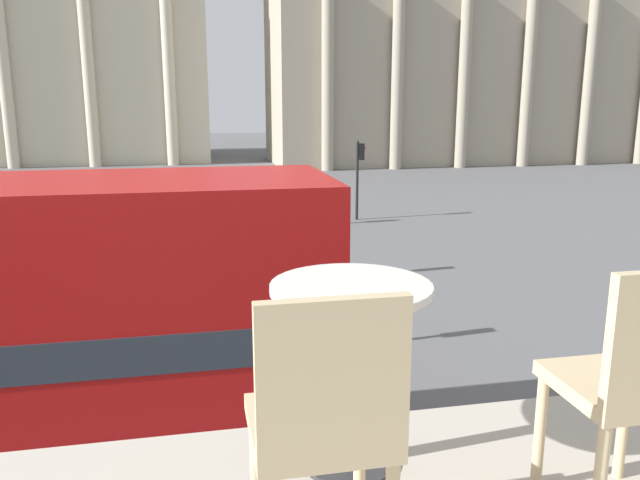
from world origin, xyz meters
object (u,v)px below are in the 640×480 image
pedestrian_grey (100,286)px  pedestrian_red (337,200)px  plaza_building_right (466,61)px  traffic_light_mid (282,207)px  plaza_building_left (23,44)px  pedestrian_black (164,264)px  cafe_dining_table (351,334)px  cafe_chair_1 (636,381)px  traffic_light_near (206,239)px  cafe_chair_0 (324,422)px  traffic_light_far (359,168)px

pedestrian_grey → pedestrian_red: 13.68m
plaza_building_right → traffic_light_mid: size_ratio=10.12×
plaza_building_left → pedestrian_black: size_ratio=17.57×
plaza_building_left → pedestrian_grey: size_ratio=16.86×
cafe_dining_table → pedestrian_grey: size_ratio=0.40×
cafe_chair_1 → pedestrian_grey: size_ratio=0.50×
cafe_dining_table → traffic_light_near: cafe_dining_table is taller
cafe_chair_1 → pedestrian_grey: (-3.50, 12.39, -3.14)m
pedestrian_red → pedestrian_black: 11.41m
cafe_chair_1 → pedestrian_grey: 13.25m
cafe_dining_table → cafe_chair_1: bearing=-33.3°
cafe_dining_table → plaza_building_left: size_ratio=0.02×
cafe_chair_0 → traffic_light_near: size_ratio=0.24×
traffic_light_far → cafe_chair_1: bearing=-103.1°
traffic_light_near → traffic_light_far: (6.81, 14.28, -0.29)m
plaza_building_right → traffic_light_near: 45.88m
pedestrian_grey → pedestrian_black: pedestrian_grey is taller
traffic_light_near → traffic_light_far: size_ratio=1.14×
cafe_dining_table → cafe_chair_1: size_ratio=0.80×
cafe_chair_1 → traffic_light_far: (5.64, 24.30, -1.96)m
cafe_chair_1 → traffic_light_mid: bearing=85.9°
traffic_light_far → pedestrian_grey: (-9.14, -11.91, -1.18)m
cafe_chair_1 → pedestrian_black: cafe_chair_1 is taller
cafe_dining_table → pedestrian_black: cafe_dining_table is taller
cafe_chair_0 → pedestrian_black: (-1.16, 14.31, -3.19)m
cafe_chair_0 → plaza_building_right: (22.66, 49.46, 4.12)m
cafe_chair_0 → pedestrian_red: 24.41m
cafe_chair_1 → plaza_building_left: bearing=104.3°
plaza_building_left → traffic_light_far: plaza_building_left is taller
traffic_light_near → pedestrian_black: (-1.02, 4.24, -1.52)m
plaza_building_right → pedestrian_grey: 45.32m
traffic_light_far → pedestrian_grey: bearing=-127.5°
traffic_light_near → traffic_light_mid: 5.79m
traffic_light_near → traffic_light_mid: (2.20, 5.34, -0.34)m
cafe_chair_0 → plaza_building_right: bearing=68.7°
cafe_chair_0 → cafe_chair_1: bearing=6.5°
cafe_chair_0 → plaza_building_left: (-13.82, 56.91, 5.56)m
traffic_light_mid → pedestrian_grey: 5.53m
pedestrian_grey → traffic_light_near: bearing=3.7°
cafe_chair_0 → traffic_light_mid: (2.05, 15.42, -2.01)m
traffic_light_near → pedestrian_red: 14.70m
pedestrian_grey → pedestrian_red: size_ratio=1.03×
cafe_chair_1 → traffic_light_near: (-1.17, 10.02, -1.67)m
plaza_building_right → pedestrian_red: 31.90m
pedestrian_grey → traffic_light_far: bearing=101.8°
traffic_light_far → pedestrian_grey: traffic_light_far is taller
pedestrian_grey → pedestrian_red: pedestrian_grey is taller
traffic_light_near → traffic_light_mid: traffic_light_near is taller
cafe_dining_table → plaza_building_right: size_ratio=0.02×
plaza_building_right → traffic_light_far: size_ratio=9.88×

